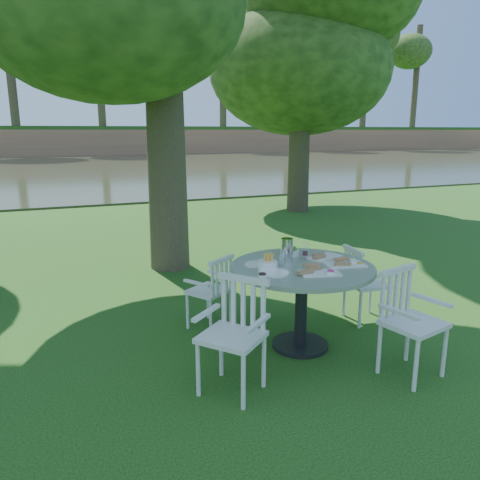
# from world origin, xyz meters

# --- Properties ---
(ground) EXTENTS (140.00, 140.00, 0.00)m
(ground) POSITION_xyz_m (0.00, 0.00, 0.00)
(ground) COLOR #11380B
(ground) RESTS_ON ground
(table) EXTENTS (1.39, 1.39, 0.85)m
(table) POSITION_xyz_m (0.15, -1.03, 0.68)
(table) COLOR black
(table) RESTS_ON ground
(chair_ne) EXTENTS (0.46, 0.48, 0.86)m
(chair_ne) POSITION_xyz_m (1.08, -0.71, 0.50)
(chair_ne) COLOR silver
(chair_ne) RESTS_ON ground
(chair_nw) EXTENTS (0.55, 0.54, 0.81)m
(chair_nw) POSITION_xyz_m (-0.49, -0.28, 0.48)
(chair_nw) COLOR silver
(chair_nw) RESTS_ON ground
(chair_sw) EXTENTS (0.65, 0.65, 0.94)m
(chair_sw) POSITION_xyz_m (-0.72, -1.48, 0.55)
(chair_sw) COLOR silver
(chair_sw) RESTS_ON ground
(chair_se) EXTENTS (0.56, 0.54, 0.94)m
(chair_se) POSITION_xyz_m (0.76, -1.80, 0.55)
(chair_se) COLOR silver
(chair_se) RESTS_ON ground
(tableware) EXTENTS (1.16, 0.93, 0.24)m
(tableware) POSITION_xyz_m (0.10, -0.94, 0.89)
(tableware) COLOR white
(tableware) RESTS_ON table
(river) EXTENTS (100.00, 28.00, 0.12)m
(river) POSITION_xyz_m (0.00, 23.00, 0.00)
(river) COLOR #2D311D
(river) RESTS_ON ground
(far_bank) EXTENTS (100.00, 18.00, 15.20)m
(far_bank) POSITION_xyz_m (0.28, 41.12, 7.25)
(far_bank) COLOR #8C5B41
(far_bank) RESTS_ON ground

